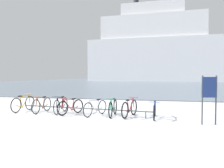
# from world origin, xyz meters

# --- Properties ---
(ground) EXTENTS (80.00, 132.00, 0.08)m
(ground) POSITION_xyz_m (0.00, 53.90, -0.04)
(ground) COLOR white
(bike_rack) EXTENTS (6.35, 0.78, 0.31)m
(bike_rack) POSITION_xyz_m (-1.38, 3.40, 0.27)
(bike_rack) COLOR #4C5156
(bike_rack) RESTS_ON ground
(bicycle_0) EXTENTS (0.46, 1.73, 0.85)m
(bicycle_0) POSITION_xyz_m (-4.65, 3.65, 0.38)
(bicycle_0) COLOR black
(bicycle_0) RESTS_ON ground
(bicycle_1) EXTENTS (0.46, 1.65, 0.80)m
(bicycle_1) POSITION_xyz_m (-3.54, 3.49, 0.36)
(bicycle_1) COLOR black
(bicycle_1) RESTS_ON ground
(bicycle_2) EXTENTS (0.46, 1.75, 0.82)m
(bicycle_2) POSITION_xyz_m (-2.58, 3.56, 0.37)
(bicycle_2) COLOR black
(bicycle_2) RESTS_ON ground
(bicycle_3) EXTENTS (0.75, 1.49, 0.76)m
(bicycle_3) POSITION_xyz_m (-2.00, 3.35, 0.34)
(bicycle_3) COLOR black
(bicycle_3) RESTS_ON ground
(bicycle_4) EXTENTS (0.68, 1.64, 0.76)m
(bicycle_4) POSITION_xyz_m (-0.78, 3.26, 0.35)
(bicycle_4) COLOR black
(bicycle_4) RESTS_ON ground
(bicycle_5) EXTENTS (0.46, 1.74, 0.82)m
(bicycle_5) POSITION_xyz_m (0.02, 3.26, 0.37)
(bicycle_5) COLOR black
(bicycle_5) RESTS_ON ground
(bicycle_6) EXTENTS (0.56, 1.67, 0.82)m
(bicycle_6) POSITION_xyz_m (0.76, 3.30, 0.37)
(bicycle_6) COLOR black
(bicycle_6) RESTS_ON ground
(bicycle_7) EXTENTS (0.46, 1.69, 0.74)m
(bicycle_7) POSITION_xyz_m (1.83, 3.15, 0.34)
(bicycle_7) COLOR black
(bicycle_7) RESTS_ON ground
(info_sign) EXTENTS (0.55, 0.16, 1.79)m
(info_sign) POSITION_xyz_m (3.82, 2.32, 1.20)
(info_sign) COLOR #33383D
(info_sign) RESTS_ON ground
(ferry_ship) EXTENTS (38.51, 10.64, 26.90)m
(ferry_ship) POSITION_xyz_m (-0.55, 60.62, 9.02)
(ferry_ship) COLOR white
(ferry_ship) RESTS_ON ground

